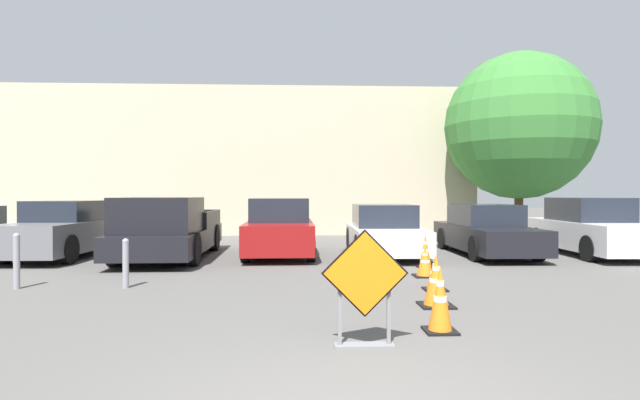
{
  "coord_description": "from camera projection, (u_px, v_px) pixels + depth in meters",
  "views": [
    {
      "loc": [
        -0.42,
        -3.36,
        1.7
      ],
      "look_at": [
        0.32,
        13.12,
        1.51
      ],
      "focal_mm": 28.0,
      "sensor_mm": 36.0,
      "label": 1
    }
  ],
  "objects": [
    {
      "name": "traffic_cone_third",
      "position": [
        435.0,
        274.0,
        8.8
      ],
      "size": [
        0.4,
        0.4,
        0.61
      ],
      "color": "black",
      "rests_on": "ground_plane"
    },
    {
      "name": "bollard_nearest",
      "position": [
        126.0,
        262.0,
        9.01
      ],
      "size": [
        0.12,
        0.12,
        0.9
      ],
      "color": "gray",
      "rests_on": "ground_plane"
    },
    {
      "name": "traffic_cone_second",
      "position": [
        436.0,
        281.0,
        7.54
      ],
      "size": [
        0.5,
        0.5,
        0.78
      ],
      "color": "black",
      "rests_on": "ground_plane"
    },
    {
      "name": "parked_car_second",
      "position": [
        66.0,
        230.0,
        13.5
      ],
      "size": [
        1.91,
        4.59,
        1.52
      ],
      "rotation": [
        0.0,
        0.0,
        3.1
      ],
      "color": "slate",
      "rests_on": "ground_plane"
    },
    {
      "name": "pickup_truck",
      "position": [
        167.0,
        231.0,
        12.94
      ],
      "size": [
        2.12,
        5.3,
        1.62
      ],
      "rotation": [
        0.0,
        0.0,
        3.16
      ],
      "color": "black",
      "rests_on": "ground_plane"
    },
    {
      "name": "ground_plane",
      "position": [
        313.0,
        257.0,
        13.38
      ],
      "size": [
        96.0,
        96.0,
        0.0
      ],
      "primitive_type": "plane",
      "color": "#565451"
    },
    {
      "name": "bollard_second",
      "position": [
        17.0,
        259.0,
        8.92
      ],
      "size": [
        0.12,
        0.12,
        1.0
      ],
      "color": "gray",
      "rests_on": "ground_plane"
    },
    {
      "name": "parked_car_sixth",
      "position": [
        590.0,
        229.0,
        13.95
      ],
      "size": [
        1.94,
        4.66,
        1.6
      ],
      "rotation": [
        0.0,
        0.0,
        3.1
      ],
      "color": "silver",
      "rests_on": "ground_plane"
    },
    {
      "name": "street_tree_behind_lot",
      "position": [
        519.0,
        126.0,
        18.85
      ],
      "size": [
        5.52,
        5.52,
        7.03
      ],
      "color": "#513823",
      "rests_on": "ground_plane"
    },
    {
      "name": "traffic_cone_fourth",
      "position": [
        425.0,
        262.0,
        10.25
      ],
      "size": [
        0.46,
        0.46,
        0.62
      ],
      "color": "black",
      "rests_on": "ground_plane"
    },
    {
      "name": "road_closed_sign",
      "position": [
        365.0,
        284.0,
        5.52
      ],
      "size": [
        0.97,
        0.2,
        1.31
      ],
      "color": "black",
      "rests_on": "ground_plane"
    },
    {
      "name": "parked_car_fourth",
      "position": [
        384.0,
        232.0,
        13.83
      ],
      "size": [
        1.94,
        4.44,
        1.41
      ],
      "rotation": [
        0.0,
        0.0,
        3.12
      ],
      "color": "white",
      "rests_on": "ground_plane"
    },
    {
      "name": "building_facade_backdrop",
      "position": [
        249.0,
        164.0,
        22.83
      ],
      "size": [
        19.46,
        5.0,
        6.16
      ],
      "color": "beige",
      "rests_on": "ground_plane"
    },
    {
      "name": "traffic_cone_fifth",
      "position": [
        425.0,
        251.0,
        11.54
      ],
      "size": [
        0.38,
        0.38,
        0.78
      ],
      "color": "black",
      "rests_on": "ground_plane"
    },
    {
      "name": "parked_car_fifth",
      "position": [
        485.0,
        231.0,
        14.02
      ],
      "size": [
        1.82,
        4.68,
        1.41
      ],
      "rotation": [
        0.0,
        0.0,
        3.13
      ],
      "color": "black",
      "rests_on": "ground_plane"
    },
    {
      "name": "parked_car_third",
      "position": [
        280.0,
        229.0,
        13.74
      ],
      "size": [
        1.88,
        4.05,
        1.59
      ],
      "rotation": [
        0.0,
        0.0,
        3.15
      ],
      "color": "maroon",
      "rests_on": "ground_plane"
    },
    {
      "name": "traffic_cone_nearest",
      "position": [
        440.0,
        299.0,
        6.13
      ],
      "size": [
        0.39,
        0.39,
        0.82
      ],
      "color": "black",
      "rests_on": "ground_plane"
    }
  ]
}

